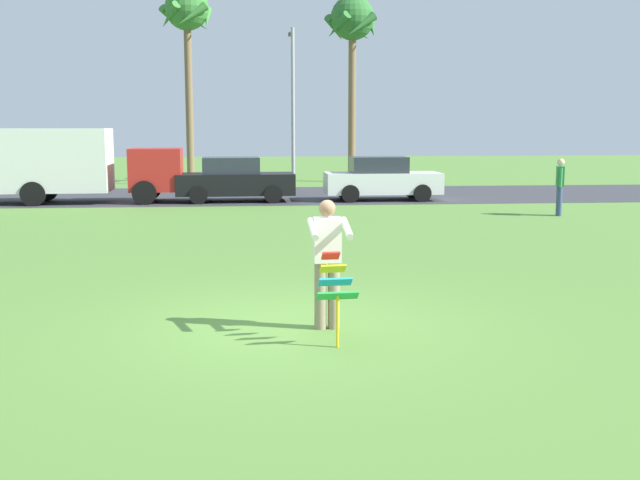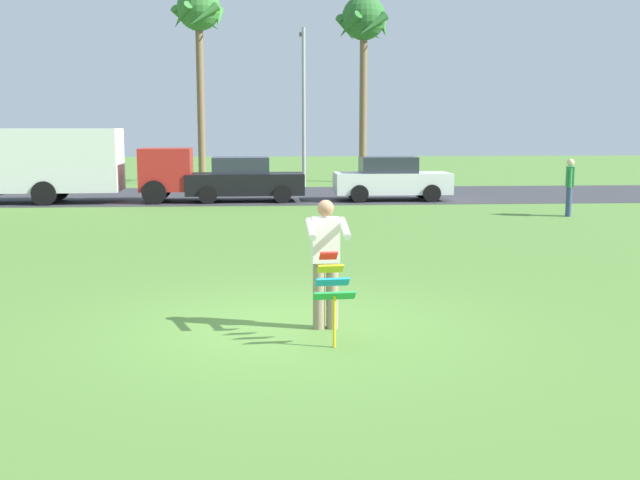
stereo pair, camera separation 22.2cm
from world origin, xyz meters
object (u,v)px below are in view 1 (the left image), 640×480
parked_truck_red_cab (73,163)px  palm_tree_right_near (187,17)px  palm_tree_centre_far (352,26)px  streetlight_pole (293,97)px  parked_car_black (234,180)px  kite_held (335,285)px  person_kite_flyer (327,259)px  parked_car_white (382,179)px  person_walker_near (560,185)px

parked_truck_red_cab → palm_tree_right_near: bearing=72.5°
palm_tree_centre_far → streetlight_pole: size_ratio=1.27×
parked_car_black → palm_tree_centre_far: palm_tree_centre_far is taller
palm_tree_right_near → streetlight_pole: size_ratio=1.34×
parked_truck_red_cab → streetlight_pole: size_ratio=0.96×
kite_held → streetlight_pole: size_ratio=0.16×
palm_tree_right_near → palm_tree_centre_far: size_ratio=1.05×
person_kite_flyer → parked_car_white: bearing=77.7°
palm_tree_centre_far → person_walker_near: palm_tree_centre_far is taller
parked_truck_red_cab → kite_held: bearing=-68.7°
palm_tree_centre_far → parked_car_black: bearing=-120.1°
parked_car_white → person_walker_near: person_walker_near is taller
streetlight_pole → parked_car_black: bearing=-109.9°
parked_car_black → palm_tree_right_near: (-2.32, 10.53, 7.10)m
parked_car_black → person_kite_flyer: bearing=-85.1°
palm_tree_right_near → person_walker_near: bearing=-52.4°
person_kite_flyer → streetlight_pole: streetlight_pole is taller
kite_held → palm_tree_right_near: size_ratio=0.12×
parked_truck_red_cab → person_walker_near: bearing=-18.9°
person_kite_flyer → palm_tree_centre_far: size_ratio=0.19×
parked_car_black → palm_tree_centre_far: 12.94m
palm_tree_right_near → palm_tree_centre_far: bearing=-6.7°
streetlight_pole → parked_car_white: bearing=-67.9°
person_kite_flyer → kite_held: (0.02, -0.70, -0.20)m
parked_truck_red_cab → parked_car_white: 11.02m
kite_held → person_walker_near: size_ratio=0.65×
parked_car_black → parked_truck_red_cab: bearing=180.0°
parked_car_black → parked_car_white: size_ratio=1.01×
person_kite_flyer → parked_truck_red_cab: (-7.15, 17.71, 0.46)m
kite_held → palm_tree_centre_far: bearing=81.8°
parked_car_white → parked_car_black: bearing=-180.0°
person_kite_flyer → parked_car_black: size_ratio=0.41×
parked_car_white → palm_tree_right_near: palm_tree_right_near is taller
kite_held → streetlight_pole: (0.99, 25.38, 3.25)m
streetlight_pole → palm_tree_right_near: bearing=143.7°
person_kite_flyer → kite_held: person_kite_flyer is taller
parked_truck_red_cab → parked_car_black: 5.68m
kite_held → palm_tree_right_near: bearing=97.6°
parked_truck_red_cab → palm_tree_centre_far: bearing=40.6°
person_kite_flyer → parked_car_black: 17.78m
person_kite_flyer → parked_car_white: size_ratio=0.41×
person_walker_near → palm_tree_right_near: bearing=127.6°
person_kite_flyer → streetlight_pole: (1.02, 24.68, 3.05)m
parked_truck_red_cab → palm_tree_centre_far: palm_tree_centre_far is taller
parked_car_black → streetlight_pole: (2.53, 6.97, 3.22)m
person_kite_flyer → parked_car_white: (3.85, 17.71, -0.18)m
palm_tree_centre_far → person_walker_near: (4.32, -14.93, -6.50)m
palm_tree_right_near → palm_tree_centre_far: (7.88, -0.93, -0.44)m
parked_truck_red_cab → streetlight_pole: streetlight_pole is taller
palm_tree_centre_far → streetlight_pole: 5.29m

